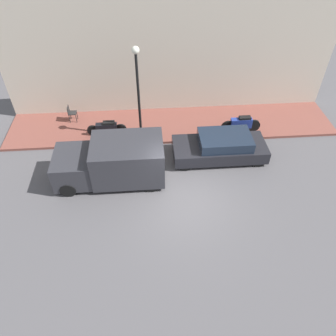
# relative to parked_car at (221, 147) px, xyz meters

# --- Properties ---
(ground_plane) EXTENTS (60.00, 60.00, 0.00)m
(ground_plane) POSITION_rel_parked_car_xyz_m (-2.55, 2.03, -0.59)
(ground_plane) COLOR #514F51
(sidewalk) EXTENTS (3.02, 16.79, 0.13)m
(sidewalk) POSITION_rel_parked_car_xyz_m (2.67, 2.03, -0.53)
(sidewalk) COLOR brown
(sidewalk) RESTS_ON ground_plane
(building_facade) EXTENTS (0.30, 16.79, 6.30)m
(building_facade) POSITION_rel_parked_car_xyz_m (4.33, 2.03, 2.56)
(building_facade) COLOR beige
(building_facade) RESTS_ON ground_plane
(parked_car) EXTENTS (1.78, 4.27, 1.23)m
(parked_car) POSITION_rel_parked_car_xyz_m (0.00, 0.00, 0.00)
(parked_car) COLOR black
(parked_car) RESTS_ON ground_plane
(delivery_van) EXTENTS (2.07, 4.57, 1.88)m
(delivery_van) POSITION_rel_parked_car_xyz_m (-1.03, 4.90, 0.36)
(delivery_van) COLOR #2D2D33
(delivery_van) RESTS_ON ground_plane
(motorcycle_black) EXTENTS (0.30, 1.95, 0.75)m
(motorcycle_black) POSITION_rel_parked_car_xyz_m (2.00, 5.33, -0.06)
(motorcycle_black) COLOR black
(motorcycle_black) RESTS_ON sidewalk
(motorcycle_blue) EXTENTS (0.30, 1.98, 0.90)m
(motorcycle_blue) POSITION_rel_parked_car_xyz_m (1.69, -1.37, 0.02)
(motorcycle_blue) COLOR navy
(motorcycle_blue) RESTS_ON sidewalk
(streetlamp) EXTENTS (0.33, 0.33, 4.63)m
(streetlamp) POSITION_rel_parked_car_xyz_m (1.60, 3.64, 2.57)
(streetlamp) COLOR black
(streetlamp) RESTS_ON sidewalk
(cafe_chair) EXTENTS (0.40, 0.40, 0.86)m
(cafe_chair) POSITION_rel_parked_car_xyz_m (3.35, 7.26, 0.05)
(cafe_chair) COLOR #262626
(cafe_chair) RESTS_ON sidewalk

